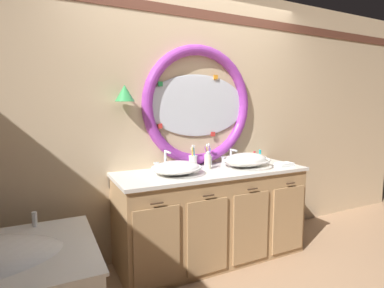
# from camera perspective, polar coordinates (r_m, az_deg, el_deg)

# --- Properties ---
(ground_plane) EXTENTS (14.00, 14.00, 0.00)m
(ground_plane) POSITION_cam_1_polar(r_m,az_deg,el_deg) (2.91, 5.45, -22.51)
(ground_plane) COLOR tan
(back_wall_assembly) EXTENTS (6.40, 0.26, 2.60)m
(back_wall_assembly) POSITION_cam_1_polar(r_m,az_deg,el_deg) (3.05, -0.01, 4.87)
(back_wall_assembly) COLOR #D6B78E
(back_wall_assembly) RESTS_ON ground_plane
(vanity_counter) EXTENTS (1.79, 0.66, 0.85)m
(vanity_counter) POSITION_cam_1_polar(r_m,az_deg,el_deg) (2.93, 3.70, -13.01)
(vanity_counter) COLOR tan
(vanity_counter) RESTS_ON ground_plane
(sink_basin_left) EXTENTS (0.44, 0.44, 0.11)m
(sink_basin_left) POSITION_cam_1_polar(r_m,az_deg,el_deg) (2.62, -2.91, -4.48)
(sink_basin_left) COLOR white
(sink_basin_left) RESTS_ON vanity_counter
(sink_basin_right) EXTENTS (0.47, 0.47, 0.14)m
(sink_basin_right) POSITION_cam_1_polar(r_m,az_deg,el_deg) (2.98, 10.15, -2.94)
(sink_basin_right) COLOR white
(sink_basin_right) RESTS_ON vanity_counter
(faucet_set_left) EXTENTS (0.23, 0.14, 0.18)m
(faucet_set_left) POSITION_cam_1_polar(r_m,az_deg,el_deg) (2.85, -4.96, -3.30)
(faucet_set_left) COLOR silver
(faucet_set_left) RESTS_ON vanity_counter
(faucet_set_right) EXTENTS (0.24, 0.13, 0.15)m
(faucet_set_right) POSITION_cam_1_polar(r_m,az_deg,el_deg) (3.19, 7.41, -2.44)
(faucet_set_right) COLOR silver
(faucet_set_right) RESTS_ON vanity_counter
(toothbrush_holder_left) EXTENTS (0.09, 0.09, 0.21)m
(toothbrush_holder_left) POSITION_cam_1_polar(r_m,az_deg,el_deg) (2.96, 0.18, -3.08)
(toothbrush_holder_left) COLOR white
(toothbrush_holder_left) RESTS_ON vanity_counter
(toothbrush_holder_right) EXTENTS (0.08, 0.08, 0.22)m
(toothbrush_holder_right) POSITION_cam_1_polar(r_m,az_deg,el_deg) (3.02, 3.09, -2.93)
(toothbrush_holder_right) COLOR silver
(toothbrush_holder_right) RESTS_ON vanity_counter
(soap_dispenser) EXTENTS (0.06, 0.07, 0.17)m
(soap_dispenser) POSITION_cam_1_polar(r_m,az_deg,el_deg) (2.84, 2.98, -3.23)
(soap_dispenser) COLOR #EFE5C6
(soap_dispenser) RESTS_ON vanity_counter
(folded_hand_towel) EXTENTS (0.18, 0.12, 0.03)m
(folded_hand_towel) POSITION_cam_1_polar(r_m,az_deg,el_deg) (3.11, 16.98, -3.70)
(folded_hand_towel) COLOR white
(folded_hand_towel) RESTS_ON vanity_counter
(toiletry_basket) EXTENTS (0.17, 0.11, 0.12)m
(toiletry_basket) POSITION_cam_1_polar(r_m,az_deg,el_deg) (3.33, 12.16, -2.63)
(toiletry_basket) COLOR beige
(toiletry_basket) RESTS_ON vanity_counter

